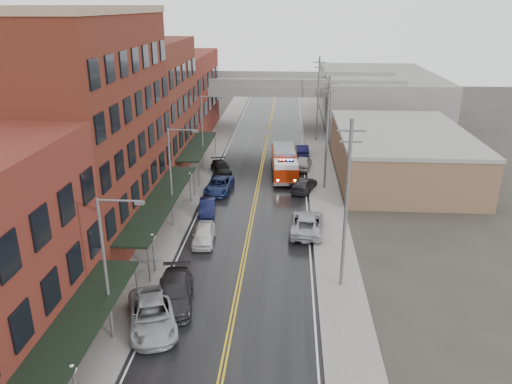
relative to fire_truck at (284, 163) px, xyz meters
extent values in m
cube|color=black|center=(-2.79, -8.71, -1.68)|extent=(11.00, 160.00, 0.02)
cube|color=slate|center=(-10.09, -8.71, -1.61)|extent=(3.00, 160.00, 0.15)
cube|color=slate|center=(4.51, -8.71, -1.61)|extent=(3.00, 160.00, 0.15)
cube|color=gray|center=(-8.44, -8.71, -1.61)|extent=(0.30, 160.00, 0.15)
cube|color=gray|center=(2.86, -8.71, -1.61)|extent=(0.30, 160.00, 0.15)
cube|color=#572017|center=(-16.09, -15.71, 7.31)|extent=(9.00, 20.00, 18.00)
cube|color=#5E281C|center=(-16.09, 1.79, 5.81)|extent=(9.00, 15.00, 15.00)
cube|color=#5E2718|center=(-16.09, 19.29, 4.31)|extent=(9.00, 20.00, 12.00)
cube|color=brown|center=(13.21, 1.29, 0.81)|extent=(14.00, 22.00, 5.00)
cube|color=slate|center=(15.21, 31.29, 2.31)|extent=(18.00, 30.00, 8.00)
cube|color=black|center=(-10.29, -34.71, 1.31)|extent=(2.60, 16.00, 0.18)
cylinder|color=slate|center=(-9.14, -27.11, -0.19)|extent=(0.10, 0.10, 3.00)
cube|color=black|center=(-10.29, -15.71, 1.31)|extent=(2.60, 18.00, 0.18)
cylinder|color=slate|center=(-9.14, -24.31, -0.19)|extent=(0.10, 0.10, 3.00)
cylinder|color=slate|center=(-9.14, -7.11, -0.19)|extent=(0.10, 0.10, 3.00)
cube|color=black|center=(-10.29, 1.79, 1.31)|extent=(2.60, 13.00, 0.18)
cylinder|color=slate|center=(-9.14, -4.31, -0.19)|extent=(0.10, 0.10, 3.00)
cylinder|color=slate|center=(-9.14, 7.89, -0.19)|extent=(0.10, 0.10, 3.00)
sphere|color=silver|center=(-9.19, -36.71, 1.21)|extent=(0.44, 0.44, 0.44)
cylinder|color=#59595B|center=(-9.19, -22.71, -0.29)|extent=(0.14, 0.14, 2.80)
sphere|color=silver|center=(-9.19, -22.71, 1.21)|extent=(0.44, 0.44, 0.44)
cylinder|color=#59595B|center=(-9.19, -8.71, -0.29)|extent=(0.14, 0.14, 2.80)
sphere|color=silver|center=(-9.19, -8.71, 1.21)|extent=(0.44, 0.44, 0.44)
cylinder|color=#59595B|center=(-9.59, -30.71, 2.81)|extent=(0.18, 0.18, 9.00)
cylinder|color=#59595B|center=(-8.39, -30.71, 7.21)|extent=(2.40, 0.12, 0.12)
cube|color=#59595B|center=(-7.29, -30.71, 7.11)|extent=(0.50, 0.22, 0.18)
cylinder|color=#59595B|center=(-9.59, -14.71, 2.81)|extent=(0.18, 0.18, 9.00)
cylinder|color=#59595B|center=(-8.39, -14.71, 7.21)|extent=(2.40, 0.12, 0.12)
cube|color=#59595B|center=(-7.29, -14.71, 7.11)|extent=(0.50, 0.22, 0.18)
cylinder|color=#59595B|center=(-9.59, 1.29, 2.81)|extent=(0.18, 0.18, 9.00)
cylinder|color=#59595B|center=(-8.39, 1.29, 7.21)|extent=(2.40, 0.12, 0.12)
cube|color=#59595B|center=(-7.29, 1.29, 7.11)|extent=(0.50, 0.22, 0.18)
cylinder|color=#59595B|center=(4.41, -23.71, 4.31)|extent=(0.24, 0.24, 12.00)
cube|color=#59595B|center=(4.41, -23.71, 9.51)|extent=(1.80, 0.12, 0.12)
cube|color=#59595B|center=(4.41, -23.71, 8.81)|extent=(1.40, 0.12, 0.12)
cylinder|color=#59595B|center=(4.41, -3.71, 4.31)|extent=(0.24, 0.24, 12.00)
cube|color=#59595B|center=(4.41, -3.71, 9.51)|extent=(1.80, 0.12, 0.12)
cube|color=#59595B|center=(4.41, -3.71, 8.81)|extent=(1.40, 0.12, 0.12)
cylinder|color=#59595B|center=(4.41, 16.29, 4.31)|extent=(0.24, 0.24, 12.00)
cube|color=#59595B|center=(4.41, 16.29, 9.51)|extent=(1.80, 0.12, 0.12)
cube|color=#59595B|center=(4.41, 16.29, 8.81)|extent=(1.40, 0.12, 0.12)
cube|color=slate|center=(-2.79, 23.29, 5.06)|extent=(40.00, 10.00, 1.50)
cube|color=slate|center=(-13.79, 23.29, 1.31)|extent=(1.60, 8.00, 6.00)
cube|color=slate|center=(8.21, 23.29, 1.31)|extent=(1.60, 8.00, 6.00)
cube|color=maroon|center=(-0.10, 1.34, -0.02)|extent=(3.11, 6.09, 2.26)
cube|color=maroon|center=(0.21, -2.84, -0.35)|extent=(2.88, 2.98, 1.61)
cube|color=silver|center=(0.21, -2.84, 0.73)|extent=(2.73, 2.76, 0.54)
cube|color=black|center=(0.19, -2.62, -0.02)|extent=(2.82, 1.91, 0.86)
cube|color=slate|center=(-0.10, 1.34, 1.27)|extent=(2.81, 5.64, 0.32)
cube|color=black|center=(0.21, -2.84, 1.08)|extent=(1.74, 0.42, 0.15)
sphere|color=#FF0C0C|center=(-0.38, -2.88, 1.17)|extent=(0.21, 0.21, 0.21)
sphere|color=#1933FF|center=(0.79, -2.79, 1.17)|extent=(0.21, 0.21, 0.21)
cylinder|color=black|center=(-0.97, -3.03, -1.15)|extent=(1.10, 0.45, 1.07)
cylinder|color=black|center=(1.39, -2.86, -1.15)|extent=(1.10, 0.45, 1.07)
cylinder|color=black|center=(-1.24, 0.72, -1.15)|extent=(1.10, 0.45, 1.07)
cylinder|color=black|center=(1.12, 0.89, -1.15)|extent=(1.10, 0.45, 1.07)
cylinder|color=black|center=(-1.43, 3.40, -1.15)|extent=(1.10, 0.45, 1.07)
cylinder|color=black|center=(0.93, 3.57, -1.15)|extent=(1.10, 0.45, 1.07)
imported|color=#989B9F|center=(-7.60, -29.29, -0.85)|extent=(4.50, 6.59, 1.67)
imported|color=black|center=(-6.78, -26.67, -0.86)|extent=(3.11, 5.98, 1.66)
imported|color=silver|center=(-6.39, -17.51, -0.95)|extent=(2.02, 4.45, 1.48)
imported|color=#0E1133|center=(-7.07, -11.51, -1.00)|extent=(1.91, 4.29, 1.37)
imported|color=#13204A|center=(-6.77, -5.57, -0.94)|extent=(2.86, 5.57, 1.50)
imported|color=black|center=(-7.39, 0.49, -0.98)|extent=(3.32, 5.26, 1.42)
imported|color=#9FA2A7|center=(2.21, -14.91, -0.85)|extent=(3.22, 6.23, 1.68)
imported|color=#29292B|center=(2.21, -4.51, -1.00)|extent=(3.29, 5.12, 1.38)
imported|color=#B7B7B7|center=(2.21, 3.09, -0.90)|extent=(2.47, 4.83, 1.57)
imported|color=#0E0E33|center=(2.21, 9.09, -0.97)|extent=(1.80, 4.48, 1.45)
camera|label=1|loc=(0.55, -54.69, 16.93)|focal=35.00mm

